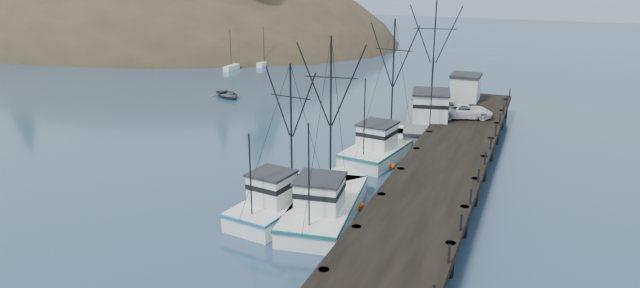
% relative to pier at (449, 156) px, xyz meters
% --- Properties ---
extents(ground, '(400.00, 400.00, 0.00)m').
position_rel_pier_xyz_m(ground, '(-14.00, -16.00, -1.69)').
color(ground, navy).
rests_on(ground, ground).
extents(pier, '(6.00, 44.00, 2.00)m').
position_rel_pier_xyz_m(pier, '(0.00, 0.00, 0.00)').
color(pier, black).
rests_on(pier, ground).
extents(headland, '(134.80, 78.00, 51.00)m').
position_rel_pier_xyz_m(headland, '(-88.95, 62.61, -6.24)').
color(headland, '#382D1E').
rests_on(headland, ground).
extents(distant_ridge, '(360.00, 40.00, 26.00)m').
position_rel_pier_xyz_m(distant_ridge, '(-4.00, 154.00, -1.69)').
color(distant_ridge, '#9EB2C6').
rests_on(distant_ridge, ground).
extents(distant_ridge_far, '(180.00, 25.00, 18.00)m').
position_rel_pier_xyz_m(distant_ridge_far, '(-54.00, 169.00, -1.69)').
color(distant_ridge_far, silver).
rests_on(distant_ridge_far, ground).
extents(moored_sailboats, '(20.70, 20.24, 6.35)m').
position_rel_pier_xyz_m(moored_sailboats, '(-46.29, 40.17, -1.36)').
color(moored_sailboats, white).
rests_on(moored_sailboats, ground).
extents(trawler_near, '(5.16, 12.04, 12.02)m').
position_rel_pier_xyz_m(trawler_near, '(-6.26, -10.25, -0.87)').
color(trawler_near, white).
rests_on(trawler_near, ground).
extents(trawler_mid, '(4.72, 10.26, 10.25)m').
position_rel_pier_xyz_m(trawler_mid, '(-9.03, -10.79, -0.87)').
color(trawler_mid, white).
rests_on(trawler_mid, ground).
extents(trawler_far, '(5.36, 11.81, 11.93)m').
position_rel_pier_xyz_m(trawler_far, '(-5.99, 3.12, -0.87)').
color(trawler_far, white).
rests_on(trawler_far, ground).
extents(work_vessel, '(7.01, 15.51, 12.94)m').
position_rel_pier_xyz_m(work_vessel, '(-3.81, 11.39, -0.46)').
color(work_vessel, slate).
rests_on(work_vessel, ground).
extents(pier_shed, '(3.00, 3.20, 2.80)m').
position_rel_pier_xyz_m(pier_shed, '(-1.50, 18.00, 1.73)').
color(pier_shed, silver).
rests_on(pier_shed, pier).
extents(pickup_truck, '(5.50, 3.85, 1.39)m').
position_rel_pier_xyz_m(pickup_truck, '(-0.39, 10.65, 1.01)').
color(pickup_truck, white).
rests_on(pickup_truck, pier).
extents(motorboat, '(5.83, 5.59, 0.98)m').
position_rel_pier_xyz_m(motorboat, '(-30.04, 17.20, -1.69)').
color(motorboat, '#51545A').
rests_on(motorboat, ground).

